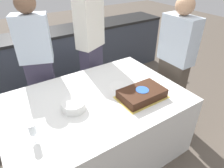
{
  "coord_description": "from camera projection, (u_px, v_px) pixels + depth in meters",
  "views": [
    {
      "loc": [
        -0.72,
        -1.4,
        1.88
      ],
      "look_at": [
        0.2,
        0.0,
        0.82
      ],
      "focal_mm": 32.0,
      "sensor_mm": 36.0,
      "label": 1
    }
  ],
  "objects": [
    {
      "name": "wine_glass",
      "position": [
        32.0,
        130.0,
        1.45
      ],
      "size": [
        0.06,
        0.06,
        0.16
      ],
      "color": "white",
      "rests_on": "dining_table"
    },
    {
      "name": "person_cutting_cake",
      "position": [
        91.0,
        47.0,
        2.6
      ],
      "size": [
        0.42,
        0.34,
        1.72
      ],
      "rotation": [
        0.0,
        0.0,
        -2.69
      ],
      "color": "#383347",
      "rests_on": "ground_plane"
    },
    {
      "name": "back_counter",
      "position": [
        47.0,
        60.0,
        3.26
      ],
      "size": [
        4.4,
        0.58,
        0.92
      ],
      "color": "#333842",
      "rests_on": "ground_plane"
    },
    {
      "name": "dining_table",
      "position": [
        97.0,
        126.0,
        2.13
      ],
      "size": [
        1.75,
        1.18,
        0.72
      ],
      "color": "silver",
      "rests_on": "ground_plane"
    },
    {
      "name": "person_seated_right",
      "position": [
        174.0,
        63.0,
        2.4
      ],
      "size": [
        0.2,
        0.41,
        1.57
      ],
      "rotation": [
        0.0,
        0.0,
        -1.57
      ],
      "color": "#4C4238",
      "rests_on": "ground_plane"
    },
    {
      "name": "side_plate_near_cake",
      "position": [
        119.0,
        86.0,
        2.13
      ],
      "size": [
        0.21,
        0.21,
        0.0
      ],
      "color": "white",
      "rests_on": "dining_table"
    },
    {
      "name": "person_standing_back",
      "position": [
        38.0,
        63.0,
        2.31
      ],
      "size": [
        0.41,
        0.31,
        1.61
      ],
      "rotation": [
        0.0,
        0.0,
        2.79
      ],
      "color": "#383347",
      "rests_on": "ground_plane"
    },
    {
      "name": "plate_stack",
      "position": [
        74.0,
        106.0,
        1.78
      ],
      "size": [
        0.22,
        0.22,
        0.08
      ],
      "color": "white",
      "rests_on": "dining_table"
    },
    {
      "name": "ground_plane",
      "position": [
        98.0,
        148.0,
        2.33
      ],
      "size": [
        14.0,
        14.0,
        0.0
      ],
      "primitive_type": "plane",
      "color": "brown"
    },
    {
      "name": "cake",
      "position": [
        142.0,
        94.0,
        1.94
      ],
      "size": [
        0.47,
        0.31,
        0.09
      ],
      "color": "gold",
      "rests_on": "dining_table"
    }
  ]
}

